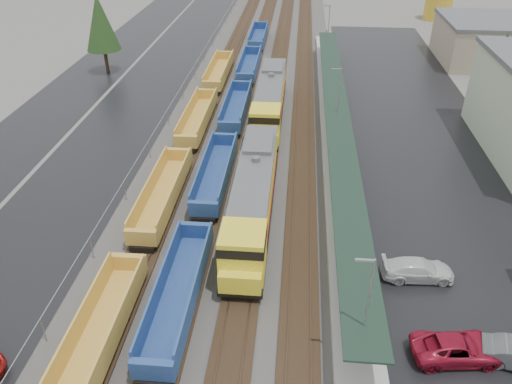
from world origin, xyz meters
TOP-DOWN VIEW (x-y plane):
  - ballast_strip at (0.00, 60.00)m, footprint 20.00×160.00m
  - trackbed at (-0.00, 60.00)m, footprint 14.60×160.00m
  - west_parking_lot at (-15.00, 60.00)m, footprint 10.00×160.00m
  - west_road at (-25.00, 60.00)m, footprint 9.00×160.00m
  - east_commuter_lot at (19.00, 50.00)m, footprint 16.00×100.00m
  - station_platform at (9.50, 50.01)m, footprint 3.00×80.00m
  - chainlink_fence at (-9.50, 58.44)m, footprint 0.08×160.04m
  - tree_west_far at (-23.00, 70.00)m, footprint 4.84×4.84m
  - tree_east at (28.00, 58.00)m, footprint 4.40×4.40m
  - locomotive_lead at (2.00, 33.60)m, footprint 3.10×20.45m
  - locomotive_trail at (2.00, 54.60)m, footprint 3.10×20.45m
  - well_string_yellow at (-6.00, 27.57)m, footprint 2.50×94.86m
  - well_string_blue at (-2.00, 39.55)m, footprint 2.54×108.07m
  - storage_tank at (32.55, 107.60)m, footprint 5.34×5.34m
  - parked_car_east_b at (15.31, 21.06)m, footprint 3.11×5.64m
  - parked_car_east_c at (14.31, 28.01)m, footprint 2.36×5.21m

SIDE VIEW (x-z plane):
  - west_parking_lot at x=-15.00m, z-range 0.00..0.02m
  - west_road at x=-25.00m, z-range 0.00..0.02m
  - east_commuter_lot at x=19.00m, z-range 0.00..0.02m
  - ballast_strip at x=0.00m, z-range 0.00..0.08m
  - trackbed at x=0.00m, z-range 0.05..0.27m
  - station_platform at x=9.50m, z-range -3.27..4.73m
  - parked_car_east_c at x=14.31m, z-range 0.00..1.48m
  - parked_car_east_b at x=15.31m, z-range 0.00..1.49m
  - well_string_yellow at x=-6.00m, z-range 0.02..2.23m
  - well_string_blue at x=-2.00m, z-range 0.01..2.26m
  - chainlink_fence at x=-9.50m, z-range 0.60..2.62m
  - locomotive_lead at x=2.00m, z-range 0.15..4.77m
  - locomotive_trail at x=2.00m, z-range 0.15..4.77m
  - storage_tank at x=32.55m, z-range 0.00..5.34m
  - tree_east at x=28.00m, z-range 1.47..11.47m
  - tree_west_far at x=-23.00m, z-range 1.62..12.62m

